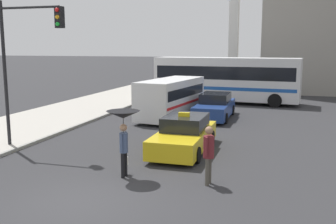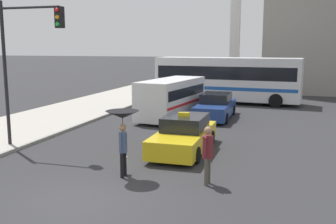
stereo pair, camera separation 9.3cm
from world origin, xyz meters
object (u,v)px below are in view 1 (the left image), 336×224
Objects in this scene: taxi at (184,135)px; traffic_light at (26,49)px; pedestrian_man at (209,150)px; sedan_red at (215,107)px; city_bus at (226,78)px; ambulance_van at (171,97)px; monument_cross at (235,0)px; pedestrian_with_umbrella at (123,123)px.

traffic_light reaches higher than taxi.
taxi is 2.57× the size of pedestrian_man.
city_bus reaches higher than sedan_red.
ambulance_van is 11.32m from pedestrian_man.
taxi is at bearing -146.67° from pedestrian_man.
ambulance_van is at bearing -69.85° from taxi.
traffic_light reaches higher than ambulance_van.
ambulance_van is 0.40× the size of monument_cross.
sedan_red is at bearing 7.72° from city_bus.
ambulance_van is at bearing -94.27° from monument_cross.
monument_cross reaches higher than traffic_light.
monument_cross is at bearing -165.73° from pedestrian_man.
city_bus is 17.11m from traffic_light.
taxi is 3.97m from pedestrian_man.
traffic_light is at bearing 14.04° from taxi.
sedan_red is 0.32× the size of monument_cross.
city_bus reaches higher than pedestrian_man.
sedan_red is 11.40m from pedestrian_man.
ambulance_van is 19.27m from monument_cross.
pedestrian_with_umbrella reaches higher than pedestrian_man.
taxi is 0.43× the size of city_bus.
traffic_light is at bearing -96.45° from pedestrian_man.
sedan_red is 2.65× the size of pedestrian_man.
pedestrian_man is at bearing -14.91° from traffic_light.
sedan_red is 0.80× the size of traffic_light.
pedestrian_with_umbrella reaches higher than sedan_red.
taxi is 3.97m from pedestrian_with_umbrella.
monument_cross is (-0.14, 28.34, 6.83)m from pedestrian_with_umbrella.
pedestrian_man is at bearing -88.28° from pedestrian_with_umbrella.
traffic_light is (-5.00, 2.13, 2.30)m from pedestrian_with_umbrella.
monument_cross reaches higher than pedestrian_with_umbrella.
pedestrian_with_umbrella is at bearing -80.13° from pedestrian_man.
pedestrian_with_umbrella is (1.46, -10.57, 0.50)m from ambulance_van.
city_bus is 18.19m from pedestrian_man.
traffic_light is (-5.66, -15.99, 2.22)m from city_bus.
ambulance_van is 0.55× the size of city_bus.
traffic_light reaches higher than pedestrian_with_umbrella.
city_bus reaches higher than pedestrian_with_umbrella.
monument_cross is at bearing -170.70° from city_bus.
traffic_light is (-3.54, -8.44, 2.80)m from ambulance_van.
ambulance_van reaches higher than sedan_red.
sedan_red is 2.21× the size of pedestrian_with_umbrella.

